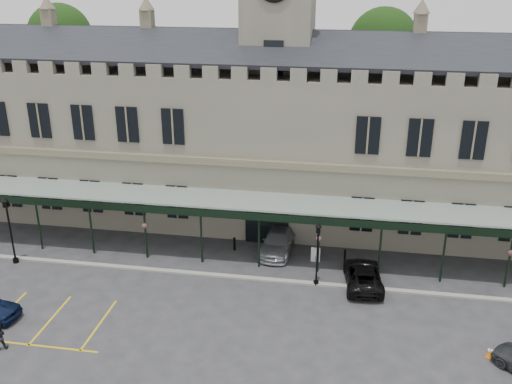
% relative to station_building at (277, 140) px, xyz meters
% --- Properties ---
extents(ground, '(140.00, 140.00, 0.00)m').
position_rel_station_building_xyz_m(ground, '(0.00, -15.91, -6.47)').
color(ground, '#2E2E31').
extents(station_building, '(60.00, 10.36, 17.30)m').
position_rel_station_building_xyz_m(station_building, '(0.00, 0.00, 0.00)').
color(station_building, '#696457').
rests_on(station_building, ground).
extents(clock_tower, '(5.60, 5.60, 24.80)m').
position_rel_station_building_xyz_m(clock_tower, '(0.00, 0.09, 6.64)').
color(clock_tower, '#696457').
rests_on(clock_tower, ground).
extents(canopy, '(50.00, 4.10, 4.30)m').
position_rel_station_building_xyz_m(canopy, '(0.00, -8.45, -4.06)').
color(canopy, '#8C9E93').
rests_on(canopy, ground).
extents(kerb, '(60.00, 0.40, 0.12)m').
position_rel_station_building_xyz_m(kerb, '(0.00, -10.41, -6.41)').
color(kerb, gray).
rests_on(kerb, ground).
extents(tree_behind_left, '(6.00, 6.00, 16.00)m').
position_rel_station_building_xyz_m(tree_behind_left, '(-22.00, 9.09, 6.35)').
color(tree_behind_left, '#332314').
rests_on(tree_behind_left, ground).
extents(tree_behind_mid, '(6.00, 6.00, 16.00)m').
position_rel_station_building_xyz_m(tree_behind_mid, '(8.00, 9.09, 6.35)').
color(tree_behind_mid, '#332314').
rests_on(tree_behind_mid, ground).
extents(lamp_post_left, '(0.47, 0.47, 4.95)m').
position_rel_station_building_xyz_m(lamp_post_left, '(-16.79, -10.91, -3.53)').
color(lamp_post_left, black).
rests_on(lamp_post_left, ground).
extents(lamp_post_mid, '(0.42, 0.42, 4.45)m').
position_rel_station_building_xyz_m(lamp_post_mid, '(4.03, -10.44, -3.83)').
color(lamp_post_mid, black).
rests_on(lamp_post_mid, ground).
extents(traffic_cone, '(0.40, 0.40, 0.63)m').
position_rel_station_building_xyz_m(traffic_cone, '(13.58, -16.23, -6.16)').
color(traffic_cone, orange).
rests_on(traffic_cone, ground).
extents(sign_board, '(0.64, 0.05, 1.09)m').
position_rel_station_building_xyz_m(sign_board, '(3.76, -7.34, -5.93)').
color(sign_board, black).
rests_on(sign_board, ground).
extents(bollard_left, '(0.17, 0.17, 0.97)m').
position_rel_station_building_xyz_m(bollard_left, '(-2.15, -6.56, -5.98)').
color(bollard_left, black).
rests_on(bollard_left, ground).
extents(bollard_right, '(0.14, 0.14, 0.81)m').
position_rel_station_building_xyz_m(bollard_right, '(5.79, -6.83, -6.06)').
color(bollard_right, black).
rests_on(bollard_right, ground).
extents(car_taxi, '(2.52, 5.34, 1.51)m').
position_rel_station_building_xyz_m(car_taxi, '(1.00, -6.11, -5.71)').
color(car_taxi, '#93969A').
rests_on(car_taxi, ground).
extents(car_van, '(2.71, 5.13, 1.37)m').
position_rel_station_building_xyz_m(car_van, '(7.00, -9.90, -5.78)').
color(car_van, black).
rests_on(car_van, ground).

